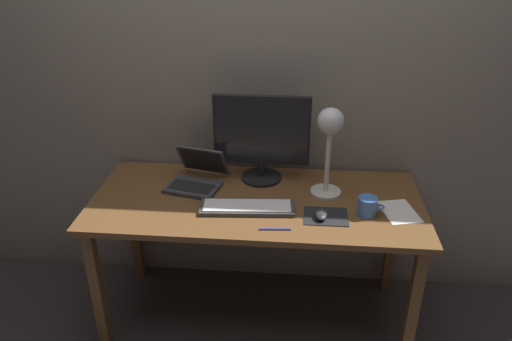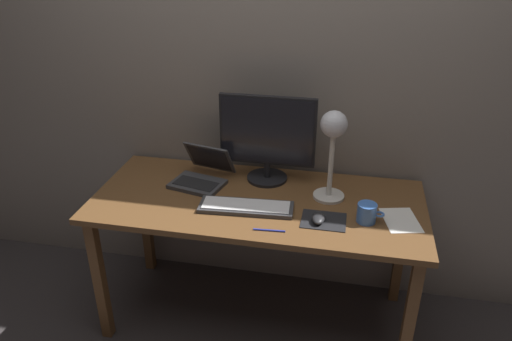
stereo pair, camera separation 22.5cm
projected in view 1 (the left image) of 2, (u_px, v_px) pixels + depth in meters
name	position (u px, v px, depth m)	size (l,w,h in m)	color
ground_plane	(256.00, 315.00, 2.71)	(4.80, 4.80, 0.00)	#383333
back_wall	(263.00, 64.00, 2.48)	(4.80, 0.06, 2.60)	gray
desk	(256.00, 213.00, 2.42)	(1.60, 0.70, 0.74)	brown
monitor	(262.00, 136.00, 2.46)	(0.49, 0.21, 0.45)	black
keyboard_main	(247.00, 207.00, 2.29)	(0.45, 0.17, 0.03)	#38383A
laptop	(198.00, 174.00, 2.50)	(0.31, 0.33, 0.18)	#38383A
desk_lamp	(330.00, 134.00, 2.29)	(0.15, 0.15, 0.44)	beige
mousepad	(326.00, 216.00, 2.23)	(0.20, 0.16, 0.00)	black
mouse	(321.00, 214.00, 2.21)	(0.06, 0.10, 0.03)	#28282B
coffee_mug	(368.00, 206.00, 2.23)	(0.12, 0.09, 0.09)	#3F72CC
paper_sheet_near_mouse	(399.00, 212.00, 2.27)	(0.15, 0.21, 0.00)	white
pen	(275.00, 229.00, 2.14)	(0.01, 0.01, 0.14)	#2633A5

